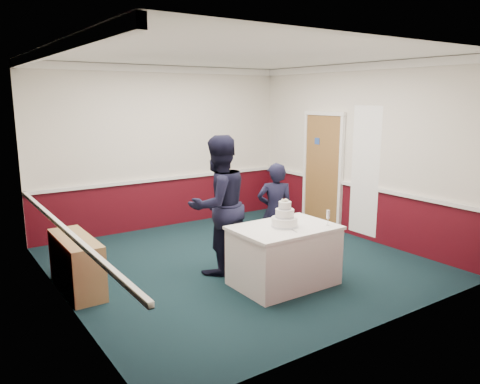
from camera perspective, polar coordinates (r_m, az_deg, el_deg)
ground at (r=7.10m, az=-0.16°, el=-8.56°), size 5.00×5.00×0.00m
room_shell at (r=7.24m, az=-2.39°, el=7.78°), size 5.00×5.00×3.00m
sideboard at (r=6.38m, az=-19.28°, el=-8.25°), size 0.41×1.20×0.70m
cake_table at (r=6.22m, az=5.37°, el=-7.65°), size 1.32×0.92×0.79m
wedding_cake at (r=6.07m, az=5.46°, el=-3.20°), size 0.35×0.35×0.36m
cake_knife at (r=5.94m, az=6.45°, el=-4.64°), size 0.07×0.22×0.00m
champagne_flute at (r=6.19m, az=10.69°, el=-2.79°), size 0.05×0.05×0.21m
person_man at (r=6.48m, az=-2.64°, el=-1.61°), size 1.01×0.83×1.94m
person_woman at (r=7.03m, az=4.31°, el=-2.44°), size 0.65×0.59×1.49m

